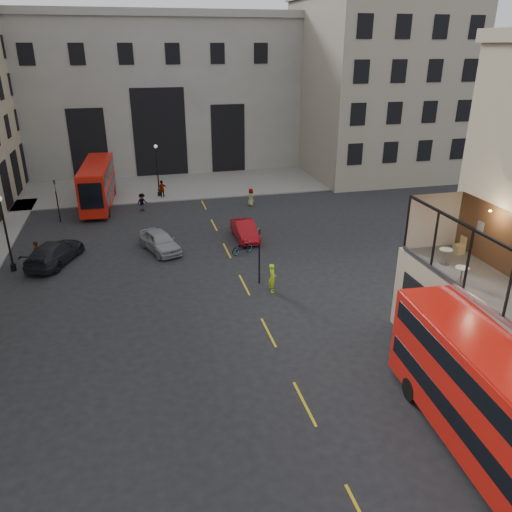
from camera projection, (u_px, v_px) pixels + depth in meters
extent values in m
plane|color=black|center=(347.00, 396.00, 22.16)|extent=(140.00, 140.00, 0.00)
cube|color=black|center=(453.00, 343.00, 22.48)|extent=(0.08, 9.20, 3.00)
cube|color=beige|center=(434.00, 221.00, 25.70)|extent=(3.00, 0.04, 2.90)
cube|color=black|center=(506.00, 225.00, 20.67)|extent=(3.00, 10.00, 0.04)
cube|color=slate|center=(463.00, 290.00, 21.43)|extent=(0.12, 10.00, 0.18)
cube|color=black|center=(474.00, 230.00, 20.35)|extent=(0.12, 10.00, 0.10)
cube|color=beige|center=(480.00, 227.00, 24.35)|extent=(0.04, 0.45, 0.55)
cylinder|color=#FFD899|center=(490.00, 211.00, 22.65)|extent=(0.12, 0.12, 0.05)
cube|color=tan|center=(483.00, 334.00, 22.72)|extent=(3.00, 11.00, 4.50)
cube|color=slate|center=(492.00, 289.00, 21.82)|extent=(3.00, 10.00, 0.10)
cube|color=gray|center=(155.00, 93.00, 60.43)|extent=(34.00, 10.00, 18.00)
cube|color=gray|center=(149.00, 14.00, 57.07)|extent=(35.00, 10.60, 0.80)
cube|color=black|center=(160.00, 133.00, 57.49)|extent=(6.00, 0.12, 10.00)
cube|color=black|center=(89.00, 145.00, 56.12)|extent=(4.00, 0.12, 8.00)
cube|color=black|center=(228.00, 139.00, 59.65)|extent=(4.00, 0.12, 8.00)
cube|color=gray|center=(374.00, 85.00, 58.41)|extent=(16.00, 18.00, 20.00)
cube|color=slate|center=(157.00, 186.00, 54.77)|extent=(40.00, 12.00, 0.12)
cylinder|color=black|center=(259.00, 264.00, 32.12)|extent=(0.10, 0.10, 2.80)
imported|color=black|center=(259.00, 236.00, 31.38)|extent=(0.16, 0.20, 1.00)
cylinder|color=black|center=(58.00, 207.00, 43.33)|extent=(0.10, 0.10, 2.80)
imported|color=black|center=(55.00, 186.00, 42.58)|extent=(0.16, 0.20, 1.00)
cylinder|color=black|center=(7.00, 237.00, 33.52)|extent=(0.14, 0.14, 5.00)
cylinder|color=black|center=(13.00, 267.00, 34.40)|extent=(0.36, 0.36, 0.50)
cylinder|color=black|center=(158.00, 173.00, 50.24)|extent=(0.14, 0.14, 5.00)
cylinder|color=black|center=(159.00, 194.00, 51.12)|extent=(0.36, 0.36, 0.50)
sphere|color=silver|center=(156.00, 146.00, 49.21)|extent=(0.36, 0.36, 0.36)
cube|color=red|center=(492.00, 406.00, 18.00)|extent=(3.28, 11.37, 3.98)
cube|color=black|center=(489.00, 418.00, 18.22)|extent=(3.28, 10.76, 0.82)
cube|color=black|center=(498.00, 378.00, 17.52)|extent=(3.28, 10.76, 0.82)
cube|color=red|center=(503.00, 359.00, 17.21)|extent=(3.17, 11.14, 0.12)
cylinder|color=black|center=(410.00, 389.00, 21.80)|extent=(0.35, 1.04, 1.02)
cylinder|color=black|center=(459.00, 384.00, 22.18)|extent=(0.35, 1.04, 1.02)
cube|color=red|center=(98.00, 183.00, 47.45)|extent=(2.97, 10.55, 3.70)
cube|color=black|center=(98.00, 189.00, 47.66)|extent=(2.97, 9.98, 0.76)
cube|color=black|center=(96.00, 172.00, 47.01)|extent=(2.97, 9.98, 0.76)
cube|color=red|center=(95.00, 164.00, 46.72)|extent=(2.86, 10.33, 0.11)
cylinder|color=black|center=(92.00, 192.00, 50.98)|extent=(0.32, 0.96, 0.95)
cylinder|color=black|center=(114.00, 191.00, 51.34)|extent=(0.32, 0.96, 0.95)
cylinder|color=black|center=(83.00, 213.00, 44.66)|extent=(0.32, 0.96, 0.95)
cylinder|color=black|center=(108.00, 212.00, 45.02)|extent=(0.32, 0.96, 0.95)
imported|color=gray|center=(160.00, 241.00, 37.48)|extent=(3.36, 4.99, 1.58)
imported|color=#9A0910|center=(245.00, 230.00, 39.82)|extent=(1.62, 4.43, 1.45)
imported|color=black|center=(55.00, 252.00, 35.39)|extent=(4.19, 6.00, 1.61)
imported|color=gray|center=(242.00, 248.00, 37.10)|extent=(1.95, 1.32, 0.97)
imported|color=#C4FF1A|center=(272.00, 278.00, 31.22)|extent=(0.58, 0.76, 1.88)
imported|color=gray|center=(87.00, 198.00, 47.80)|extent=(1.00, 0.89, 1.69)
imported|color=gray|center=(142.00, 202.00, 46.56)|extent=(1.25, 1.06, 1.68)
imported|color=gray|center=(162.00, 189.00, 50.41)|extent=(1.17, 0.86, 1.84)
imported|color=gray|center=(251.00, 197.00, 48.09)|extent=(0.74, 0.94, 1.69)
imported|color=gray|center=(36.00, 253.00, 35.04)|extent=(0.63, 0.75, 1.76)
cylinder|color=white|center=(463.00, 268.00, 22.00)|extent=(0.60, 0.60, 0.04)
cylinder|color=slate|center=(461.00, 275.00, 22.14)|extent=(0.08, 0.08, 0.70)
cylinder|color=slate|center=(460.00, 282.00, 22.28)|extent=(0.44, 0.44, 0.03)
cylinder|color=silver|center=(446.00, 249.00, 23.92)|extent=(0.62, 0.62, 0.04)
cylinder|color=slate|center=(445.00, 257.00, 24.06)|extent=(0.08, 0.08, 0.72)
cylinder|color=slate|center=(444.00, 263.00, 24.20)|extent=(0.45, 0.45, 0.03)
cube|color=tan|center=(459.00, 249.00, 25.29)|extent=(0.49, 0.49, 0.49)
cube|color=tan|center=(464.00, 240.00, 25.17)|extent=(0.08, 0.46, 0.43)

